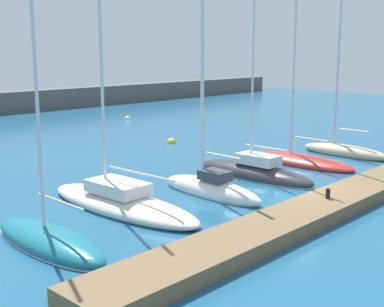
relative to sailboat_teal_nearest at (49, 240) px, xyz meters
The scene contains 11 objects.
ground_plane 11.87m from the sailboat_teal_nearest, 14.47° to the right, with size 120.00×120.00×0.00m, color #1E567A.
dock_pier 12.59m from the sailboat_teal_nearest, 24.11° to the right, with size 27.98×2.34×0.57m, color brown.
sailboat_teal_nearest is the anchor object (origin of this frame).
sailboat_ivory_second 4.92m from the sailboat_teal_nearest, 19.68° to the left, with size 2.75×9.14×13.94m.
sailboat_white_third 9.05m from the sailboat_teal_nearest, ahead, with size 1.78×6.19×11.18m.
sailboat_charcoal_fourth 13.47m from the sailboat_teal_nearest, ahead, with size 2.14×7.62×13.37m.
sailboat_red_fifth 18.20m from the sailboat_teal_nearest, ahead, with size 2.59×7.52×14.02m.
sailboat_sand_sixth 22.50m from the sailboat_teal_nearest, ahead, with size 1.78×6.19×10.71m.
mooring_buoy_white 35.29m from the sailboat_teal_nearest, 45.66° to the left, with size 0.64×0.64×0.64m, color white.
mooring_buoy_yellow 21.57m from the sailboat_teal_nearest, 33.82° to the left, with size 0.72×0.72×0.72m, color yellow.
dock_bollard 11.78m from the sailboat_teal_nearest, 25.92° to the right, with size 0.20×0.20×0.44m, color black.
Camera 1 is at (-20.96, -13.00, 6.90)m, focal length 49.28 mm.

